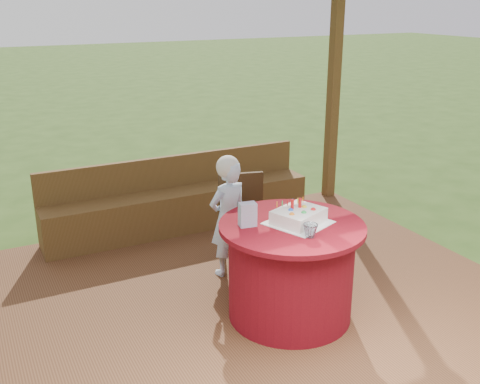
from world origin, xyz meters
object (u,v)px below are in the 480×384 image
birthday_cake (299,216)px  table (291,270)px  drinking_glass (310,231)px  elderly_woman (228,215)px  gift_bag (248,215)px  bench (180,206)px  chair (243,216)px

birthday_cake → table: bearing=172.6°
drinking_glass → table: bearing=86.9°
elderly_woman → gift_bag: 0.86m
bench → elderly_woman: 1.26m
birthday_cake → bench: bearing=94.7°
drinking_glass → birthday_cake: bearing=75.6°
bench → birthday_cake: 2.21m
elderly_woman → table: bearing=-82.7°
bench → drinking_glass: drinking_glass is taller
bench → elderly_woman: size_ratio=2.63×
table → chair: 1.02m
elderly_woman → birthday_cake: elderly_woman is taller
elderly_woman → gift_bag: bearing=-105.1°
table → birthday_cake: bearing=-7.4°
chair → elderly_woman: 0.26m
bench → elderly_woman: bearing=-89.7°
gift_bag → drinking_glass: size_ratio=1.70×
table → elderly_woman: (-0.11, 0.90, 0.18)m
chair → drinking_glass: drinking_glass is taller
chair → gift_bag: bearing=-115.6°
chair → gift_bag: (-0.42, -0.88, 0.40)m
bench → gift_bag: gift_bag is taller
chair → gift_bag: 1.06m
gift_bag → drinking_glass: bearing=-42.7°
bench → table: same height
bench → birthday_cake: birthday_cake is taller
gift_bag → birthday_cake: bearing=-10.1°
table → chair: (0.10, 1.01, 0.08)m
elderly_woman → gift_bag: elderly_woman is taller
bench → table: 2.12m
chair → drinking_glass: bearing=-95.1°
table → gift_bag: size_ratio=6.16×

